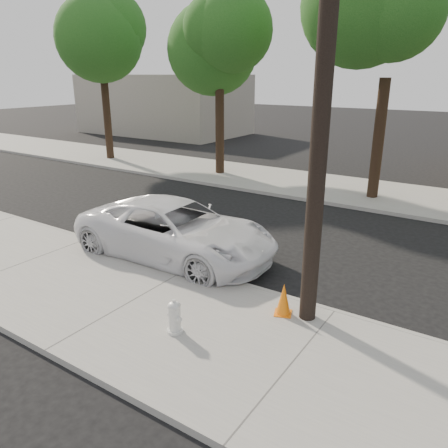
{
  "coord_description": "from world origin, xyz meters",
  "views": [
    {
      "loc": [
        6.61,
        -10.42,
        5.01
      ],
      "look_at": [
        0.15,
        -0.69,
        1.0
      ],
      "focal_mm": 35.0,
      "sensor_mm": 36.0,
      "label": 1
    }
  ],
  "objects_px": {
    "police_cruiser": "(176,230)",
    "utility_pole": "(323,93)",
    "fire_hydrant": "(175,317)",
    "traffic_cone": "(284,299)"
  },
  "relations": [
    {
      "from": "fire_hydrant",
      "to": "traffic_cone",
      "type": "relative_size",
      "value": 0.96
    },
    {
      "from": "fire_hydrant",
      "to": "traffic_cone",
      "type": "distance_m",
      "value": 2.35
    },
    {
      "from": "police_cruiser",
      "to": "traffic_cone",
      "type": "xyz_separation_m",
      "value": [
        4.08,
        -1.39,
        -0.33
      ]
    },
    {
      "from": "utility_pole",
      "to": "fire_hydrant",
      "type": "relative_size",
      "value": 13.38
    },
    {
      "from": "traffic_cone",
      "to": "police_cruiser",
      "type": "bearing_deg",
      "value": 161.24
    },
    {
      "from": "utility_pole",
      "to": "fire_hydrant",
      "type": "xyz_separation_m",
      "value": [
        -1.97,
        -1.98,
        -4.22
      ]
    },
    {
      "from": "utility_pole",
      "to": "fire_hydrant",
      "type": "bearing_deg",
      "value": -134.81
    },
    {
      "from": "police_cruiser",
      "to": "utility_pole",
      "type": "bearing_deg",
      "value": -106.63
    },
    {
      "from": "police_cruiser",
      "to": "fire_hydrant",
      "type": "distance_m",
      "value": 4.15
    },
    {
      "from": "utility_pole",
      "to": "traffic_cone",
      "type": "relative_size",
      "value": 12.8
    }
  ]
}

